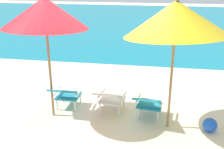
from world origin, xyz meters
TOP-DOWN VIEW (x-y plane):
  - ground_plane at (0.00, 4.00)m, footprint 40.00×40.00m
  - ocean_band at (0.00, 12.53)m, footprint 40.00×18.00m
  - lounge_chair_left at (-0.98, 0.06)m, footprint 0.55×0.88m
  - lounge_chair_center at (0.05, 0.01)m, footprint 0.64×0.94m
  - lounge_chair_right at (0.90, -0.09)m, footprint 0.66×0.94m
  - beach_umbrella_left at (-1.19, -0.23)m, footprint 2.15×2.16m
  - beach_umbrella_right at (1.31, -0.30)m, footprint 2.70×2.71m
  - beach_ball at (2.13, -0.35)m, footprint 0.29×0.29m

SIDE VIEW (x-z plane):
  - ground_plane at x=0.00m, z-range 0.00..0.00m
  - ocean_band at x=0.00m, z-range 0.00..0.01m
  - beach_ball at x=2.13m, z-range 0.00..0.29m
  - lounge_chair_left at x=-0.98m, z-range 0.06..0.75m
  - lounge_chair_center at x=0.05m, z-range 0.06..0.75m
  - lounge_chair_right at x=0.90m, z-range 0.06..0.75m
  - beach_umbrella_right at x=1.31m, z-range 0.90..3.54m
  - beach_umbrella_left at x=-1.19m, z-range 0.95..3.56m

